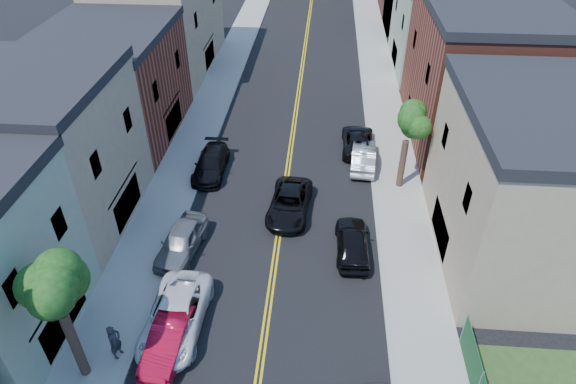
% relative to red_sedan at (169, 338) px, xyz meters
% --- Properties ---
extents(sidewalk_left, '(3.20, 100.00, 0.15)m').
position_rel_red_sedan_xyz_m(sidewalk_left, '(-3.51, 24.31, -0.67)').
color(sidewalk_left, gray).
rests_on(sidewalk_left, ground).
extents(sidewalk_right, '(3.20, 100.00, 0.15)m').
position_rel_red_sedan_xyz_m(sidewalk_right, '(12.29, 24.31, -0.67)').
color(sidewalk_right, gray).
rests_on(sidewalk_right, ground).
extents(curb_left, '(0.30, 100.00, 0.15)m').
position_rel_red_sedan_xyz_m(curb_left, '(-1.76, 24.31, -0.67)').
color(curb_left, gray).
rests_on(curb_left, ground).
extents(curb_right, '(0.30, 100.00, 0.15)m').
position_rel_red_sedan_xyz_m(curb_right, '(10.54, 24.31, -0.67)').
color(curb_right, gray).
rests_on(curb_right, ground).
extents(bldg_left_tan_near, '(9.00, 10.00, 9.00)m').
position_rel_red_sedan_xyz_m(bldg_left_tan_near, '(-9.61, 9.31, 3.75)').
color(bldg_left_tan_near, '#998466').
rests_on(bldg_left_tan_near, ground).
extents(bldg_left_brick, '(9.00, 12.00, 8.00)m').
position_rel_red_sedan_xyz_m(bldg_left_brick, '(-9.61, 20.31, 3.25)').
color(bldg_left_brick, brown).
rests_on(bldg_left_brick, ground).
extents(bldg_left_tan_far, '(9.00, 16.00, 9.50)m').
position_rel_red_sedan_xyz_m(bldg_left_tan_far, '(-9.61, 34.31, 4.00)').
color(bldg_left_tan_far, '#998466').
rests_on(bldg_left_tan_far, ground).
extents(bldg_right_tan, '(9.00, 12.00, 9.00)m').
position_rel_red_sedan_xyz_m(bldg_right_tan, '(18.39, 8.31, 3.75)').
color(bldg_right_tan, '#998466').
rests_on(bldg_right_tan, ground).
extents(bldg_right_brick, '(9.00, 14.00, 10.00)m').
position_rel_red_sedan_xyz_m(bldg_right_brick, '(18.39, 22.31, 4.25)').
color(bldg_right_brick, brown).
rests_on(bldg_right_brick, ground).
extents(bldg_right_palegrn, '(9.00, 12.00, 8.50)m').
position_rel_red_sedan_xyz_m(bldg_right_palegrn, '(18.39, 36.31, 3.50)').
color(bldg_right_palegrn, gray).
rests_on(bldg_right_palegrn, ground).
extents(tree_left_mid, '(5.20, 5.20, 9.29)m').
position_rel_red_sedan_xyz_m(tree_left_mid, '(-3.49, -1.68, 5.84)').
color(tree_left_mid, '#3B261D').
rests_on(tree_left_mid, sidewalk_left).
extents(tree_right_far, '(4.40, 4.40, 8.03)m').
position_rel_red_sedan_xyz_m(tree_right_far, '(12.31, 14.32, 5.01)').
color(tree_right_far, '#3B261D').
rests_on(tree_right_far, sidewalk_right).
extents(red_sedan, '(1.96, 4.66, 1.50)m').
position_rel_red_sedan_xyz_m(red_sedan, '(0.00, 0.00, 0.00)').
color(red_sedan, '#BA0C29').
rests_on(red_sedan, ground).
extents(white_pickup, '(2.81, 5.92, 1.63)m').
position_rel_red_sedan_xyz_m(white_pickup, '(-0.01, 1.20, 0.07)').
color(white_pickup, silver).
rests_on(white_pickup, ground).
extents(grey_car_left, '(2.59, 5.09, 1.66)m').
position_rel_red_sedan_xyz_m(grey_car_left, '(-1.11, 6.67, 0.08)').
color(grey_car_left, slate).
rests_on(grey_car_left, ground).
extents(black_car_left, '(2.11, 5.17, 1.50)m').
position_rel_red_sedan_xyz_m(black_car_left, '(-1.11, 15.09, 0.00)').
color(black_car_left, black).
rests_on(black_car_left, ground).
extents(black_car_right, '(2.03, 4.78, 1.61)m').
position_rel_red_sedan_xyz_m(black_car_right, '(8.84, 7.41, 0.06)').
color(black_car_right, black).
rests_on(black_car_right, ground).
extents(silver_car_right, '(2.04, 4.95, 1.59)m').
position_rel_red_sedan_xyz_m(silver_car_right, '(9.89, 16.84, 0.05)').
color(silver_car_right, '#B7B8BF').
rests_on(silver_car_right, ground).
extents(dark_car_right_far, '(2.41, 5.18, 1.44)m').
position_rel_red_sedan_xyz_m(dark_car_right_far, '(9.58, 19.24, -0.03)').
color(dark_car_right_far, black).
rests_on(dark_car_right_far, ground).
extents(black_suv_lane, '(2.92, 5.59, 1.50)m').
position_rel_red_sedan_xyz_m(black_suv_lane, '(4.89, 10.87, 0.00)').
color(black_suv_lane, black).
rests_on(black_suv_lane, ground).
extents(pedestrian_left, '(0.65, 0.82, 1.98)m').
position_rel_red_sedan_xyz_m(pedestrian_left, '(-2.31, -0.70, 0.39)').
color(pedestrian_left, '#26272E').
rests_on(pedestrian_left, sidewalk_left).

